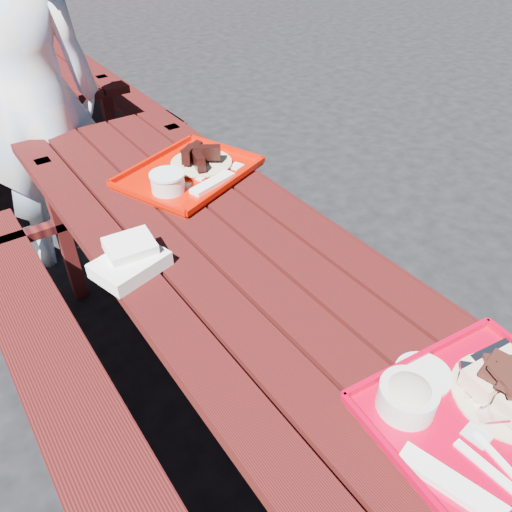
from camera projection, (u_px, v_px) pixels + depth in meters
name	position (u px, v px, depth m)	size (l,w,h in m)	color
ground	(235.00, 396.00, 2.04)	(60.00, 60.00, 0.00)	black
picnic_table_near	(231.00, 294.00, 1.69)	(1.41, 2.40, 0.75)	#45110D
picnic_table_far	(15.00, 75.00, 3.50)	(1.41, 2.40, 0.75)	#45110D
near_tray	(474.00, 400.00, 1.09)	(0.52, 0.42, 0.15)	#B2001F
far_tray	(189.00, 172.00, 1.93)	(0.61, 0.54, 0.08)	#BC0F00
white_cloth	(130.00, 259.00, 1.48)	(0.24, 0.20, 0.08)	white
person	(34.00, 102.00, 2.27)	(0.63, 0.41, 1.73)	#C2D9FF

